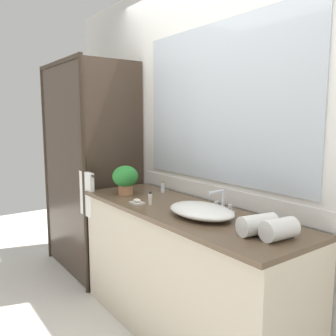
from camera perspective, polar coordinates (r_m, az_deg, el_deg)
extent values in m
plane|color=silver|center=(2.72, 2.05, -25.13)|extent=(8.00, 8.00, 0.00)
cube|color=silver|center=(2.51, 8.42, 3.65)|extent=(4.40, 0.05, 2.60)
cube|color=silver|center=(2.54, 7.79, -4.15)|extent=(1.80, 0.01, 0.11)
cube|color=silver|center=(2.49, 8.04, 10.24)|extent=(1.57, 0.01, 1.08)
cube|color=beige|center=(2.52, 2.29, -16.73)|extent=(1.80, 0.56, 0.87)
cube|color=brown|center=(2.36, 2.16, -6.81)|extent=(1.80, 0.58, 0.03)
cylinder|color=#2D2319|center=(3.94, -18.91, 0.47)|extent=(0.04, 0.04, 2.00)
cylinder|color=#2D2319|center=(3.01, -13.25, -1.53)|extent=(0.04, 0.04, 2.00)
cube|color=#2D2319|center=(3.47, -17.13, 15.83)|extent=(1.00, 0.04, 0.04)
cube|color=#382B21|center=(3.47, -16.46, -0.40)|extent=(0.96, 0.01, 1.96)
cube|color=#382B21|center=(3.13, -8.43, -1.05)|extent=(0.01, 0.57, 1.96)
cylinder|color=#2D2319|center=(2.99, -12.94, -0.99)|extent=(0.32, 0.02, 0.02)
cube|color=white|center=(3.02, -12.84, -4.07)|extent=(0.22, 0.04, 0.37)
ellipsoid|color=white|center=(2.16, 5.36, -6.81)|extent=(0.46, 0.32, 0.07)
cube|color=silver|center=(2.29, 8.80, -6.74)|extent=(0.17, 0.04, 0.02)
cylinder|color=silver|center=(2.27, 8.83, -5.08)|extent=(0.02, 0.02, 0.12)
cylinder|color=silver|center=(2.22, 7.75, -3.82)|extent=(0.02, 0.12, 0.02)
cylinder|color=silver|center=(2.32, 7.76, -5.76)|extent=(0.02, 0.02, 0.04)
cylinder|color=silver|center=(2.24, 9.90, -6.32)|extent=(0.02, 0.02, 0.04)
cylinder|color=#B77A51|center=(2.78, -6.82, -3.49)|extent=(0.11, 0.11, 0.07)
ellipsoid|color=#297C31|center=(2.76, -6.86, -1.34)|extent=(0.20, 0.20, 0.17)
cube|color=silver|center=(2.48, -4.97, -5.58)|extent=(0.10, 0.07, 0.01)
ellipsoid|color=silver|center=(2.48, -4.98, -5.18)|extent=(0.07, 0.04, 0.02)
cylinder|color=silver|center=(2.43, -2.86, -5.04)|extent=(0.03, 0.03, 0.08)
cylinder|color=black|center=(2.42, -2.87, -3.98)|extent=(0.02, 0.02, 0.01)
cylinder|color=silver|center=(2.83, -0.83, -3.14)|extent=(0.03, 0.03, 0.08)
cylinder|color=#9E895B|center=(2.82, -0.83, -2.19)|extent=(0.02, 0.02, 0.02)
cylinder|color=white|center=(1.83, 17.41, -9.35)|extent=(0.12, 0.19, 0.10)
cylinder|color=white|center=(1.88, 14.20, -8.81)|extent=(0.14, 0.22, 0.11)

